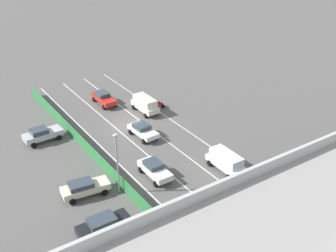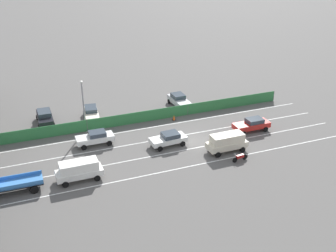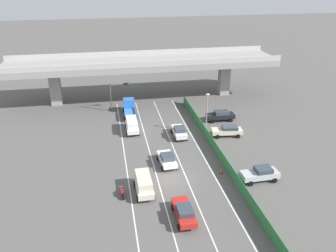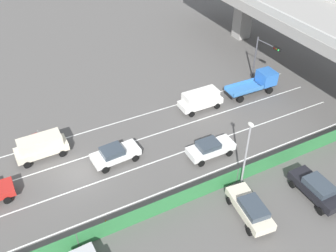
% 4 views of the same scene
% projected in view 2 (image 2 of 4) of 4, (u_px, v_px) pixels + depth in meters
% --- Properties ---
extents(ground_plane, '(300.00, 300.00, 0.00)m').
position_uv_depth(ground_plane, '(195.00, 140.00, 50.67)').
color(ground_plane, '#565451').
extents(lane_line_left_edge, '(0.14, 45.23, 0.01)m').
position_uv_depth(lane_line_left_edge, '(176.00, 169.00, 44.71)').
color(lane_line_left_edge, silver).
rests_on(lane_line_left_edge, ground).
extents(lane_line_mid_left, '(0.14, 45.23, 0.01)m').
position_uv_depth(lane_line_mid_left, '(164.00, 154.00, 47.67)').
color(lane_line_mid_left, silver).
rests_on(lane_line_mid_left, ground).
extents(lane_line_mid_right, '(0.14, 45.23, 0.01)m').
position_uv_depth(lane_line_mid_right, '(154.00, 140.00, 50.64)').
color(lane_line_mid_right, silver).
rests_on(lane_line_mid_right, ground).
extents(lane_line_right_edge, '(0.14, 45.23, 0.01)m').
position_uv_depth(lane_line_right_edge, '(144.00, 128.00, 53.60)').
color(lane_line_right_edge, silver).
rests_on(lane_line_right_edge, ground).
extents(green_fence, '(0.10, 41.33, 1.54)m').
position_uv_depth(green_fence, '(140.00, 117.00, 54.88)').
color(green_fence, '#2D753D').
rests_on(green_fence, ground).
extents(car_sedan_white, '(1.99, 4.41, 1.63)m').
position_uv_depth(car_sedan_white, '(95.00, 138.00, 49.36)').
color(car_sedan_white, white).
rests_on(car_sedan_white, ground).
extents(car_van_cream, '(2.08, 4.65, 2.12)m').
position_uv_depth(car_van_cream, '(227.00, 142.00, 47.78)').
color(car_van_cream, beige).
rests_on(car_van_cream, ground).
extents(car_van_white, '(2.04, 4.68, 2.07)m').
position_uv_depth(car_van_white, '(79.00, 169.00, 42.43)').
color(car_van_white, silver).
rests_on(car_van_white, ground).
extents(car_sedan_red, '(1.96, 4.67, 1.62)m').
position_uv_depth(car_sedan_red, '(252.00, 124.00, 52.62)').
color(car_sedan_red, red).
rests_on(car_sedan_red, ground).
extents(car_hatchback_white, '(2.26, 4.38, 1.56)m').
position_uv_depth(car_hatchback_white, '(169.00, 139.00, 49.20)').
color(car_hatchback_white, silver).
rests_on(car_hatchback_white, ground).
extents(motorcycle, '(0.60, 1.95, 0.93)m').
position_uv_depth(motorcycle, '(240.00, 157.00, 46.07)').
color(motorcycle, black).
rests_on(motorcycle, ground).
extents(parked_wagon_silver, '(4.61, 2.18, 1.71)m').
position_uv_depth(parked_wagon_silver, '(179.00, 100.00, 59.79)').
color(parked_wagon_silver, '#B2B5B7').
rests_on(parked_wagon_silver, ground).
extents(parked_sedan_cream, '(4.80, 2.41, 1.60)m').
position_uv_depth(parked_sedan_cream, '(91.00, 113.00, 55.84)').
color(parked_sedan_cream, beige).
rests_on(parked_sedan_cream, ground).
extents(parked_sedan_dark, '(4.70, 2.09, 1.71)m').
position_uv_depth(parked_sedan_dark, '(45.00, 117.00, 54.60)').
color(parked_sedan_dark, black).
rests_on(parked_sedan_dark, ground).
extents(street_lamp, '(0.60, 0.36, 6.55)m').
position_uv_depth(street_lamp, '(83.00, 100.00, 51.52)').
color(street_lamp, gray).
rests_on(street_lamp, ground).
extents(traffic_cone, '(0.47, 0.47, 0.71)m').
position_uv_depth(traffic_cone, '(174.00, 118.00, 55.79)').
color(traffic_cone, orange).
rests_on(traffic_cone, ground).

